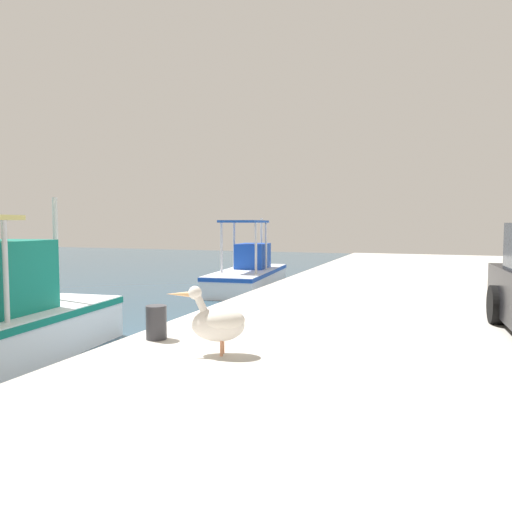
# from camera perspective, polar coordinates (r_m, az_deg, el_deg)

# --- Properties ---
(fishing_boat_third) EXTENTS (5.43, 2.28, 2.56)m
(fishing_boat_third) POSITION_cam_1_polar(r_m,az_deg,el_deg) (16.91, -0.88, -2.12)
(fishing_boat_third) COLOR white
(fishing_boat_third) RESTS_ON ground
(pelican) EXTENTS (0.50, 0.97, 0.82)m
(pelican) POSITION_cam_1_polar(r_m,az_deg,el_deg) (5.64, -4.60, -7.91)
(pelican) COLOR tan
(pelican) RESTS_ON quay_pier
(mooring_bollard_second) EXTENTS (0.28, 0.28, 0.46)m
(mooring_bollard_second) POSITION_cam_1_polar(r_m,az_deg,el_deg) (6.54, -11.98, -7.87)
(mooring_bollard_second) COLOR #333338
(mooring_bollard_second) RESTS_ON quay_pier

